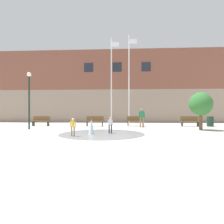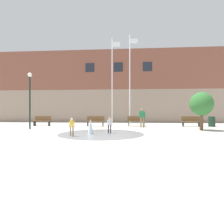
% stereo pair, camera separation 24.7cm
% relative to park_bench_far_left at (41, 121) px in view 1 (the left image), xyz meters
% --- Properties ---
extents(ground_plane, '(100.00, 100.00, 0.00)m').
position_rel_park_bench_far_left_xyz_m(ground_plane, '(6.93, -10.18, -0.48)').
color(ground_plane, '#B2ADA3').
extents(library_building, '(36.00, 6.05, 8.97)m').
position_rel_park_bench_far_left_xyz_m(library_building, '(6.93, 8.44, 4.01)').
color(library_building, gray).
rests_on(library_building, ground).
extents(splash_fountain, '(5.08, 5.08, 0.92)m').
position_rel_park_bench_far_left_xyz_m(splash_fountain, '(6.07, -5.48, -0.31)').
color(splash_fountain, gray).
rests_on(splash_fountain, ground).
extents(park_bench_far_left, '(1.60, 0.44, 0.91)m').
position_rel_park_bench_far_left_xyz_m(park_bench_far_left, '(0.00, 0.00, 0.00)').
color(park_bench_far_left, '#28282D').
rests_on(park_bench_far_left, ground).
extents(park_bench_under_left_flagpole, '(1.60, 0.44, 0.91)m').
position_rel_park_bench_far_left_xyz_m(park_bench_under_left_flagpole, '(5.03, -0.01, 0.00)').
color(park_bench_under_left_flagpole, '#28282D').
rests_on(park_bench_under_left_flagpole, ground).
extents(park_bench_center, '(1.60, 0.44, 0.91)m').
position_rel_park_bench_far_left_xyz_m(park_bench_center, '(8.74, 0.22, 0.00)').
color(park_bench_center, '#28282D').
rests_on(park_bench_center, ground).
extents(park_bench_near_trashcan, '(1.60, 0.44, 0.91)m').
position_rel_park_bench_far_left_xyz_m(park_bench_near_trashcan, '(13.56, 0.16, 0.00)').
color(park_bench_near_trashcan, '#28282D').
rests_on(park_bench_near_trashcan, ground).
extents(adult_watching, '(0.50, 0.23, 1.59)m').
position_rel_park_bench_far_left_xyz_m(adult_watching, '(9.15, -1.11, 0.45)').
color(adult_watching, '#89755B').
rests_on(adult_watching, ground).
extents(child_in_fountain, '(0.31, 0.22, 0.99)m').
position_rel_park_bench_far_left_xyz_m(child_in_fountain, '(6.76, -5.16, 0.10)').
color(child_in_fountain, '#28282D').
rests_on(child_in_fountain, ground).
extents(child_running, '(0.31, 0.22, 0.99)m').
position_rel_park_bench_far_left_xyz_m(child_running, '(4.84, -6.59, 0.10)').
color(child_running, '#89755B').
rests_on(child_running, ground).
extents(flagpole_left, '(0.80, 0.10, 8.50)m').
position_rel_park_bench_far_left_xyz_m(flagpole_left, '(6.50, 1.13, 4.02)').
color(flagpole_left, silver).
rests_on(flagpole_left, ground).
extents(flagpole_right, '(0.80, 0.10, 8.75)m').
position_rel_park_bench_far_left_xyz_m(flagpole_right, '(8.21, 1.13, 4.15)').
color(flagpole_right, silver).
rests_on(flagpole_right, ground).
extents(lamp_post_left_lane, '(0.32, 0.32, 4.28)m').
position_rel_park_bench_far_left_xyz_m(lamp_post_left_lane, '(0.53, -3.09, 2.28)').
color(lamp_post_left_lane, '#192D23').
rests_on(lamp_post_left_lane, ground).
extents(trash_can, '(0.56, 0.56, 0.90)m').
position_rel_park_bench_far_left_xyz_m(trash_can, '(15.38, 0.21, -0.03)').
color(trash_can, '#193323').
rests_on(trash_can, ground).
extents(street_tree_near_building, '(1.59, 1.59, 2.73)m').
position_rel_park_bench_far_left_xyz_m(street_tree_near_building, '(13.14, -2.96, 1.39)').
color(street_tree_near_building, brown).
rests_on(street_tree_near_building, ground).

